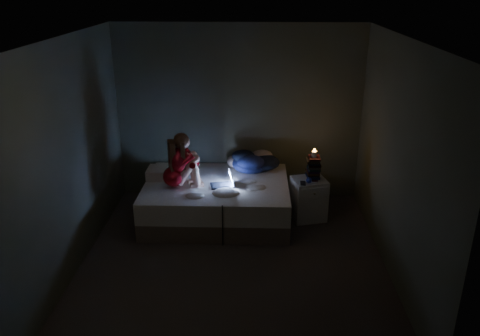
{
  "coord_description": "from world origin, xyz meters",
  "views": [
    {
      "loc": [
        0.25,
        -4.89,
        3.15
      ],
      "look_at": [
        0.05,
        1.0,
        0.8
      ],
      "focal_mm": 35.57,
      "sensor_mm": 36.0,
      "label": 1
    }
  ],
  "objects_px": {
    "phone": "(300,182)",
    "bed": "(217,200)",
    "candle": "(314,154)",
    "nightstand": "(308,199)",
    "laptop": "(222,178)",
    "woman": "(173,161)"
  },
  "relations": [
    {
      "from": "bed",
      "to": "woman",
      "type": "height_order",
      "value": "woman"
    },
    {
      "from": "bed",
      "to": "phone",
      "type": "height_order",
      "value": "phone"
    },
    {
      "from": "woman",
      "to": "laptop",
      "type": "xyz_separation_m",
      "value": [
        0.63,
        0.07,
        -0.27
      ]
    },
    {
      "from": "phone",
      "to": "woman",
      "type": "bearing_deg",
      "value": -159.18
    },
    {
      "from": "laptop",
      "to": "candle",
      "type": "relative_size",
      "value": 3.94
    },
    {
      "from": "candle",
      "to": "laptop",
      "type": "bearing_deg",
      "value": -171.91
    },
    {
      "from": "bed",
      "to": "candle",
      "type": "xyz_separation_m",
      "value": [
        1.32,
        0.06,
        0.68
      ]
    },
    {
      "from": "laptop",
      "to": "nightstand",
      "type": "bearing_deg",
      "value": -4.45
    },
    {
      "from": "phone",
      "to": "nightstand",
      "type": "bearing_deg",
      "value": 57.18
    },
    {
      "from": "nightstand",
      "to": "candle",
      "type": "xyz_separation_m",
      "value": [
        0.05,
        0.03,
        0.65
      ]
    },
    {
      "from": "phone",
      "to": "bed",
      "type": "bearing_deg",
      "value": -166.71
    },
    {
      "from": "bed",
      "to": "nightstand",
      "type": "xyz_separation_m",
      "value": [
        1.28,
        0.03,
        0.03
      ]
    },
    {
      "from": "woman",
      "to": "nightstand",
      "type": "relative_size",
      "value": 1.28
    },
    {
      "from": "candle",
      "to": "bed",
      "type": "bearing_deg",
      "value": -177.47
    },
    {
      "from": "bed",
      "to": "nightstand",
      "type": "distance_m",
      "value": 1.28
    },
    {
      "from": "bed",
      "to": "phone",
      "type": "relative_size",
      "value": 14.04
    },
    {
      "from": "laptop",
      "to": "bed",
      "type": "bearing_deg",
      "value": 114.09
    },
    {
      "from": "woman",
      "to": "candle",
      "type": "xyz_separation_m",
      "value": [
        1.87,
        0.24,
        0.03
      ]
    },
    {
      "from": "laptop",
      "to": "phone",
      "type": "height_order",
      "value": "laptop"
    },
    {
      "from": "woman",
      "to": "nightstand",
      "type": "bearing_deg",
      "value": -13.12
    },
    {
      "from": "phone",
      "to": "candle",
      "type": "bearing_deg",
      "value": 55.2
    },
    {
      "from": "woman",
      "to": "nightstand",
      "type": "xyz_separation_m",
      "value": [
        1.83,
        0.21,
        -0.62
      ]
    }
  ]
}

